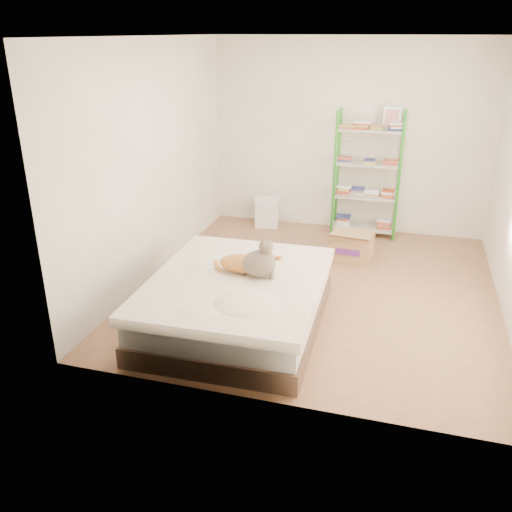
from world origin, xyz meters
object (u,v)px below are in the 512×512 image
(grey_cat, at_px, (259,258))
(white_bin, at_px, (267,212))
(orange_cat, at_px, (242,262))
(bed, at_px, (237,302))
(cardboard_box, at_px, (352,246))
(shelf_unit, at_px, (368,173))

(grey_cat, distance_m, white_bin, 2.93)
(orange_cat, height_order, white_bin, orange_cat)
(bed, xyz_separation_m, white_bin, (-0.48, 2.90, -0.04))
(orange_cat, bearing_deg, white_bin, 97.18)
(bed, relative_size, white_bin, 4.77)
(cardboard_box, relative_size, white_bin, 1.27)
(bed, distance_m, orange_cat, 0.39)
(grey_cat, distance_m, cardboard_box, 2.06)
(white_bin, bearing_deg, orange_cat, -79.91)
(orange_cat, height_order, cardboard_box, orange_cat)
(orange_cat, bearing_deg, shelf_unit, 69.03)
(grey_cat, height_order, cardboard_box, grey_cat)
(bed, distance_m, white_bin, 2.94)
(shelf_unit, xyz_separation_m, white_bin, (-1.39, -0.03, -0.66))
(white_bin, bearing_deg, shelf_unit, 1.27)
(bed, bearing_deg, orange_cat, 86.65)
(bed, bearing_deg, grey_cat, 24.99)
(bed, xyz_separation_m, cardboard_box, (0.86, 1.97, -0.08))
(shelf_unit, distance_m, cardboard_box, 1.19)
(grey_cat, bearing_deg, cardboard_box, -31.82)
(bed, height_order, grey_cat, grey_cat)
(grey_cat, relative_size, white_bin, 0.90)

